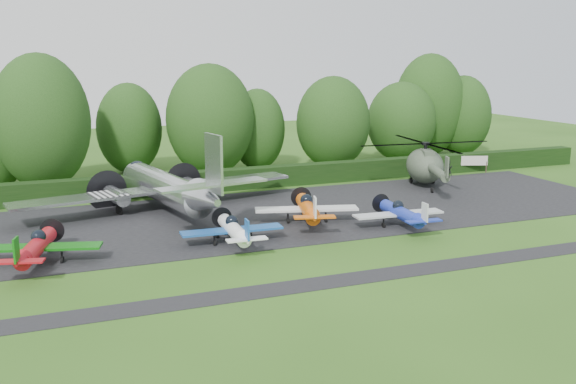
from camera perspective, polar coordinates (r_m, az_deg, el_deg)
name	(u,v)px	position (r m, az deg, el deg)	size (l,w,h in m)	color
ground	(275,255)	(42.25, -1.15, -5.59)	(160.00, 160.00, 0.00)	#2B5217
apron	(232,219)	(51.38, -5.02, -2.40)	(70.00, 18.00, 0.01)	black
taxiway_verge	(312,285)	(36.99, 2.11, -8.23)	(70.00, 2.00, 0.00)	black
hedgerow	(199,192)	(61.74, -7.92, 0.01)	(90.00, 1.60, 2.00)	black
transport_plane	(166,188)	(53.50, -10.83, 0.38)	(24.17, 18.53, 7.74)	silver
light_plane_red	(36,247)	(42.72, -21.48, -4.55)	(7.64, 8.03, 2.94)	#AD1019
light_plane_white	(234,229)	(44.10, -4.85, -3.33)	(7.09, 7.46, 2.73)	white
light_plane_orange	(307,208)	(49.37, 1.73, -1.43)	(8.00, 8.41, 3.07)	#D7590C
light_plane_blue	(401,213)	(49.15, 10.04, -1.85)	(7.10, 7.46, 2.73)	#1B30A7
helicopter	(425,163)	(65.05, 12.11, 2.57)	(13.54, 15.85, 4.36)	#3F4A39
sign_board	(472,161)	(73.66, 16.08, 2.63)	(3.35, 0.13, 1.89)	#3F3326
tree_0	(129,128)	(72.35, -13.93, 5.51)	(7.07, 7.07, 9.89)	black
tree_4	(210,120)	(69.62, -6.95, 6.39)	(9.42, 9.42, 11.96)	black
tree_5	(257,129)	(72.64, -2.73, 5.58)	(6.22, 6.22, 9.14)	black
tree_6	(333,123)	(73.49, 4.02, 6.18)	(8.40, 8.40, 10.51)	black
tree_7	(462,116)	(86.21, 15.23, 6.58)	(7.33, 7.33, 10.24)	black
tree_8	(429,105)	(84.59, 12.43, 7.56)	(8.91, 8.91, 13.00)	black
tree_10	(401,122)	(79.80, 10.04, 6.18)	(8.36, 8.36, 9.63)	black
tree_11	(41,122)	(66.07, -21.08, 5.84)	(9.20, 9.20, 13.07)	black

